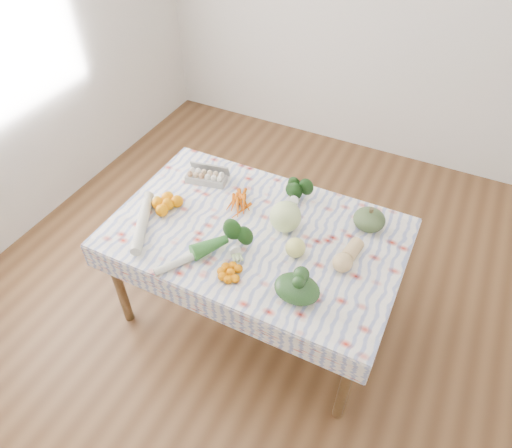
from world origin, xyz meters
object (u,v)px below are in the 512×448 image
dining_table (256,241)px  butternut_squash (348,255)px  kabocha_squash (369,219)px  grapefruit (295,248)px  cabbage (285,217)px  egg_carton (206,178)px

dining_table → butternut_squash: bearing=1.4°
kabocha_squash → grapefruit: bearing=-127.2°
butternut_squash → cabbage: bearing=176.6°
cabbage → butternut_squash: (0.40, -0.08, -0.04)m
cabbage → butternut_squash: cabbage is taller
grapefruit → butternut_squash: bearing=16.5°
cabbage → grapefruit: 0.21m
cabbage → butternut_squash: size_ratio=0.79×
dining_table → grapefruit: size_ratio=14.57×
dining_table → kabocha_squash: kabocha_squash is taller
dining_table → grapefruit: grapefruit is taller
cabbage → grapefruit: (0.13, -0.16, -0.04)m
dining_table → cabbage: size_ratio=8.85×
egg_carton → grapefruit: bearing=-35.0°
egg_carton → kabocha_squash: 1.05m
kabocha_squash → butternut_squash: kabocha_squash is taller
dining_table → kabocha_squash: size_ratio=8.74×
butternut_squash → grapefruit: bearing=-155.1°
butternut_squash → grapefruit: grapefruit is taller
dining_table → cabbage: (0.14, 0.10, 0.17)m
kabocha_squash → butternut_squash: (-0.02, -0.31, -0.01)m
dining_table → grapefruit: (0.27, -0.07, 0.14)m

